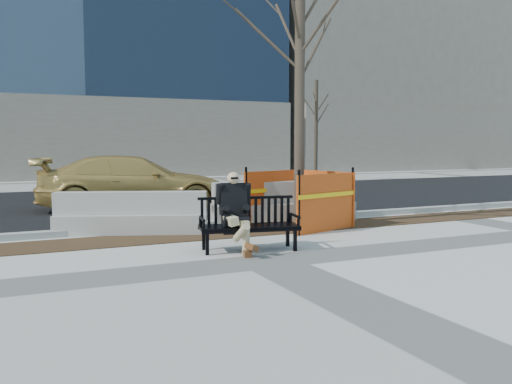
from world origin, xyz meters
The scene contains 11 objects.
ground centered at (0.00, 0.00, 0.00)m, with size 120.00×120.00×0.00m, color beige.
mulch_strip centered at (0.00, 2.60, 0.00)m, with size 40.00×1.20×0.02m, color #47301C.
asphalt_street centered at (0.00, 8.80, 0.00)m, with size 60.00×10.40×0.01m, color black.
curb centered at (0.00, 3.55, 0.06)m, with size 60.00×0.25×0.12m, color #9E9B93.
bench centered at (0.08, 0.85, 0.00)m, with size 1.66×0.60×0.89m, color black, non-canonical shape.
seated_man centered at (-0.14, 0.94, 0.00)m, with size 0.56×0.94×1.31m, color black, non-canonical shape.
tree_fence centered at (2.05, 2.73, 0.00)m, with size 2.52×2.52×6.31m, color #FC561F, non-canonical shape.
sedan centered at (-0.47, 7.18, 0.00)m, with size 2.01×4.94×1.43m, color tan.
jersey_barrier_left centered at (-1.34, 3.30, 0.00)m, with size 2.91×0.58×0.83m, color #A6A39B, non-canonical shape.
jersey_barrier_right centered at (2.10, 3.48, 0.00)m, with size 3.23×0.65×0.93m, color gray, non-canonical shape.
far_tree_right centered at (9.45, 14.43, 0.00)m, with size 1.85×1.85×4.99m, color #3F3528, non-canonical shape.
Camera 1 is at (-3.48, -7.20, 1.77)m, focal length 38.04 mm.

